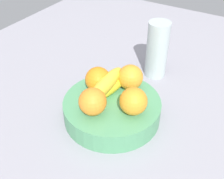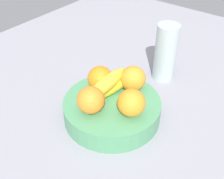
% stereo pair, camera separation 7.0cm
% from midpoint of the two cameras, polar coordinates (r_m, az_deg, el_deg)
% --- Properties ---
extents(ground_plane, '(1.80, 1.40, 0.03)m').
position_cam_midpoint_polar(ground_plane, '(0.83, -3.91, -6.32)').
color(ground_plane, gray).
extents(fruit_bowl, '(0.27, 0.27, 0.06)m').
position_cam_midpoint_polar(fruit_bowl, '(0.79, -2.55, -4.07)').
color(fruit_bowl, '#509766').
rests_on(fruit_bowl, ground_plane).
extents(orange_front_left, '(0.07, 0.07, 0.07)m').
position_cam_midpoint_polar(orange_front_left, '(0.72, 1.70, -2.30)').
color(orange_front_left, orange).
rests_on(orange_front_left, fruit_bowl).
extents(orange_front_right, '(0.07, 0.07, 0.07)m').
position_cam_midpoint_polar(orange_front_right, '(0.80, 1.22, 2.41)').
color(orange_front_right, orange).
rests_on(orange_front_right, fruit_bowl).
extents(orange_center, '(0.07, 0.07, 0.07)m').
position_cam_midpoint_polar(orange_center, '(0.80, -5.38, 1.93)').
color(orange_center, orange).
rests_on(orange_center, fruit_bowl).
extents(orange_back_left, '(0.07, 0.07, 0.07)m').
position_cam_midpoint_polar(orange_back_left, '(0.72, -6.68, -2.55)').
color(orange_back_left, orange).
rests_on(orange_back_left, fruit_bowl).
extents(banana_bunch, '(0.17, 0.08, 0.06)m').
position_cam_midpoint_polar(banana_bunch, '(0.78, -3.81, 0.50)').
color(banana_bunch, yellow).
rests_on(banana_bunch, fruit_bowl).
extents(thermos_tumbler, '(0.07, 0.07, 0.19)m').
position_cam_midpoint_polar(thermos_tumbler, '(0.94, 6.96, 7.89)').
color(thermos_tumbler, '#AEBDBE').
rests_on(thermos_tumbler, ground_plane).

